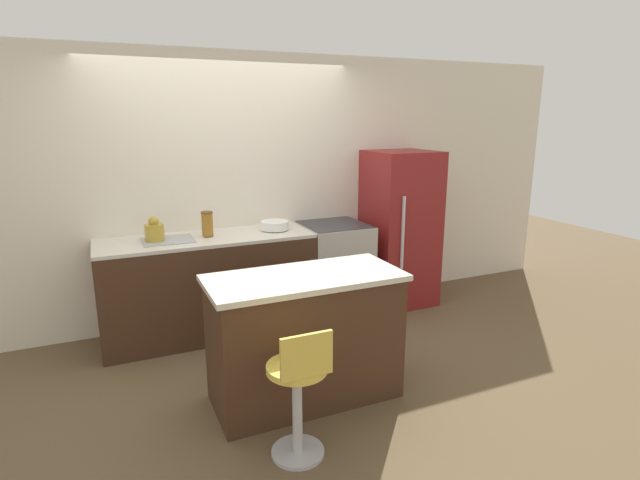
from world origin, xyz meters
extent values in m
plane|color=brown|center=(0.00, 0.00, 0.00)|extent=(14.00, 14.00, 0.00)
cube|color=silver|center=(0.00, 0.70, 1.30)|extent=(8.00, 0.06, 2.60)
cube|color=#422819|center=(-0.29, 0.34, 0.45)|extent=(1.92, 0.65, 0.91)
cube|color=beige|center=(-0.29, 0.34, 0.92)|extent=(1.92, 0.65, 0.03)
cube|color=#9EA3A8|center=(-0.62, 0.34, 0.94)|extent=(0.44, 0.36, 0.01)
cube|color=#422819|center=(0.11, -1.05, 0.45)|extent=(1.31, 0.59, 0.90)
cube|color=beige|center=(0.11, -1.05, 0.92)|extent=(1.37, 0.63, 0.04)
cube|color=#B7B2A8|center=(1.00, 0.34, 0.47)|extent=(0.65, 0.65, 0.94)
cube|color=black|center=(1.00, 0.01, 0.33)|extent=(0.45, 0.01, 0.33)
cube|color=#333338|center=(1.00, 0.34, 0.94)|extent=(0.61, 0.62, 0.01)
cube|color=maroon|center=(1.79, 0.34, 0.83)|extent=(0.68, 0.65, 1.65)
cube|color=silver|center=(1.60, 0.00, 0.87)|extent=(0.02, 0.02, 0.74)
cylinder|color=#B7B7BC|center=(-0.18, -1.62, 0.01)|extent=(0.32, 0.32, 0.02)
cylinder|color=#B7B7BC|center=(-0.18, -1.62, 0.28)|extent=(0.06, 0.06, 0.56)
cylinder|color=gold|center=(-0.18, -1.62, 0.58)|extent=(0.36, 0.36, 0.04)
cube|color=gold|center=(-0.18, -1.78, 0.72)|extent=(0.31, 0.02, 0.26)
cylinder|color=#B29333|center=(-0.73, 0.36, 1.02)|extent=(0.16, 0.16, 0.15)
sphere|color=#B29333|center=(-0.73, 0.36, 1.12)|extent=(0.09, 0.09, 0.09)
cylinder|color=white|center=(0.38, 0.36, 0.98)|extent=(0.26, 0.26, 0.08)
cylinder|color=#9E6623|center=(-0.27, 0.36, 1.05)|extent=(0.10, 0.10, 0.21)
cylinder|color=brown|center=(-0.27, 0.36, 1.16)|extent=(0.11, 0.11, 0.02)
camera|label=1|loc=(-1.13, -4.09, 2.01)|focal=28.00mm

